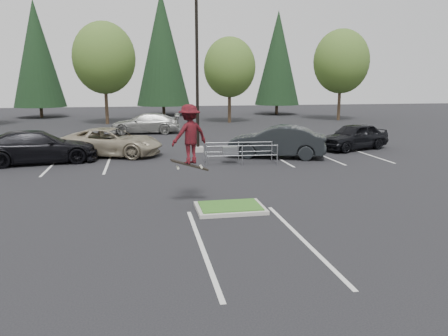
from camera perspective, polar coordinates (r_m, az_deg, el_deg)
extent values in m
plane|color=black|center=(14.31, 0.80, -5.48)|extent=(120.00, 120.00, 0.00)
cube|color=#99958F|center=(14.29, 0.80, -5.25)|extent=(2.20, 1.60, 0.12)
cube|color=#25561B|center=(14.27, 0.80, -4.96)|extent=(1.95, 1.35, 0.05)
cube|color=silver|center=(22.87, -14.95, 0.52)|extent=(0.12, 5.20, 0.01)
cube|color=silver|center=(23.23, -21.60, 0.27)|extent=(0.12, 5.20, 0.01)
cube|color=silver|center=(23.92, 7.07, 1.29)|extent=(0.12, 5.20, 0.01)
cube|color=silver|center=(24.87, 13.01, 1.47)|extent=(0.12, 5.20, 0.01)
cube|color=silver|center=(26.07, 18.46, 1.62)|extent=(0.12, 5.20, 0.01)
cube|color=silver|center=(11.30, -2.94, -10.16)|extent=(0.12, 6.00, 0.01)
cube|color=silver|center=(11.94, 10.18, -9.13)|extent=(0.12, 6.00, 0.01)
cube|color=#99958F|center=(25.94, -3.42, 2.46)|extent=(0.60, 0.60, 0.30)
cylinder|color=black|center=(25.64, -3.55, 13.24)|extent=(0.18, 0.18, 10.00)
cylinder|color=#38281C|center=(44.11, -15.09, 7.84)|extent=(0.32, 0.32, 3.50)
ellipsoid|color=#406725|center=(44.09, -15.40, 13.69)|extent=(5.89, 5.89, 6.77)
sphere|color=#406725|center=(43.72, -14.57, 12.79)|extent=(3.68, 3.68, 3.68)
sphere|color=#406725|center=(44.51, -15.98, 12.92)|extent=(4.05, 4.05, 4.05)
cylinder|color=#38281C|center=(44.17, 0.72, 7.93)|extent=(0.32, 0.32, 3.04)
ellipsoid|color=#406725|center=(44.12, 0.73, 13.02)|extent=(5.12, 5.12, 5.89)
sphere|color=#406725|center=(43.93, 1.59, 12.19)|extent=(3.20, 3.20, 3.20)
sphere|color=#406725|center=(44.40, -0.02, 12.39)|extent=(3.52, 3.52, 3.52)
cylinder|color=#38281C|center=(48.45, 14.79, 8.09)|extent=(0.32, 0.32, 3.42)
ellipsoid|color=#406725|center=(48.43, 15.06, 13.30)|extent=(5.76, 5.76, 6.62)
sphere|color=#406725|center=(48.40, 15.82, 12.41)|extent=(3.60, 3.60, 3.60)
sphere|color=#406725|center=(48.56, 14.27, 12.69)|extent=(3.96, 3.96, 3.96)
cylinder|color=#38281C|center=(54.71, -22.74, 6.75)|extent=(0.36, 0.36, 1.20)
cone|color=black|center=(54.67, -23.27, 13.54)|extent=(5.72, 5.72, 11.80)
cylinder|color=#38281C|center=(54.11, -7.86, 7.48)|extent=(0.36, 0.36, 1.20)
cone|color=black|center=(54.12, -8.08, 15.16)|extent=(6.38, 6.38, 13.30)
cylinder|color=#38281C|center=(55.62, 6.88, 7.60)|extent=(0.36, 0.36, 1.20)
cone|color=black|center=(55.57, 7.03, 14.05)|extent=(5.50, 5.50, 11.30)
cylinder|color=gray|center=(21.47, -2.30, 1.59)|extent=(0.05, 0.05, 1.02)
cylinder|color=gray|center=(22.69, -2.53, 2.12)|extent=(0.05, 0.05, 1.02)
cylinder|color=gray|center=(21.67, 2.40, 1.68)|extent=(0.05, 0.05, 1.02)
cylinder|color=gray|center=(22.88, 1.91, 2.20)|extent=(0.05, 0.05, 1.02)
cylinder|color=gray|center=(22.01, 6.97, 1.76)|extent=(0.05, 0.05, 1.02)
cylinder|color=gray|center=(23.21, 6.26, 2.27)|extent=(0.05, 0.05, 1.02)
cylinder|color=gray|center=(21.67, 2.40, 1.62)|extent=(3.55, 0.30, 0.04)
cylinder|color=gray|center=(21.59, 2.41, 2.90)|extent=(3.55, 0.30, 0.04)
cylinder|color=gray|center=(22.88, 1.91, 2.15)|extent=(3.55, 0.30, 0.04)
cylinder|color=gray|center=(22.81, 1.92, 3.36)|extent=(3.55, 0.30, 0.04)
cube|color=gray|center=(22.18, 0.79, 2.25)|extent=(0.79, 0.52, 0.43)
cube|color=black|center=(14.77, -4.53, 0.40)|extent=(1.28, 0.48, 0.44)
cylinder|color=beige|center=(14.62, -6.02, -0.03)|extent=(0.08, 0.05, 0.08)
cylinder|color=beige|center=(14.88, -6.10, 0.17)|extent=(0.08, 0.05, 0.08)
cylinder|color=beige|center=(14.70, -2.94, 0.08)|extent=(0.08, 0.05, 0.08)
cylinder|color=beige|center=(14.96, -3.08, 0.28)|extent=(0.08, 0.05, 0.08)
imported|color=maroon|center=(14.61, -4.60, 4.42)|extent=(1.47, 1.20, 1.98)
imported|color=gray|center=(25.21, -14.65, 3.31)|extent=(6.18, 4.27, 1.57)
imported|color=black|center=(24.18, -23.20, 2.56)|extent=(6.05, 3.24, 1.67)
imported|color=black|center=(24.06, 6.91, 3.44)|extent=(5.58, 3.65, 1.74)
imported|color=black|center=(27.87, 16.62, 3.99)|extent=(5.09, 3.46, 1.61)
imported|color=#A5A6A0|center=(35.58, -10.17, 5.77)|extent=(5.71, 2.80, 1.60)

